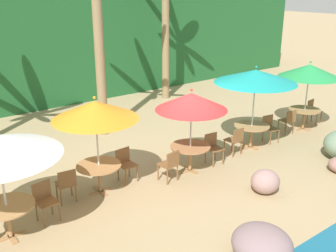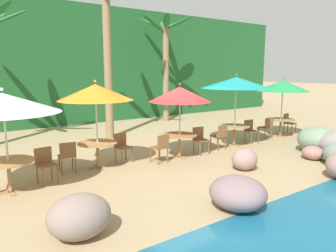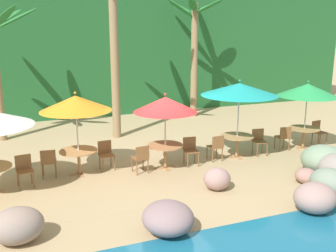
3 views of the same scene
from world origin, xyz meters
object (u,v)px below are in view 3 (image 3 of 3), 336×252
chair_orange_seaward (106,153)px  chair_red_inland (141,157)px  umbrella_red (165,104)px  dining_table_red (165,149)px  dining_table_orange (79,154)px  chair_teal_inland (216,146)px  umbrella_green (308,90)px  umbrella_orange (76,103)px  chair_green_inland (284,136)px  chair_white_seaward (24,169)px  chair_teal_seaward (259,140)px  chair_green_seaward (318,131)px  dining_table_teal (237,139)px  palm_tree_third (194,39)px  umbrella_teal (239,89)px  chair_orange_inland (49,161)px  dining_table_green (304,131)px  palm_tree_second (114,20)px  chair_red_seaward (190,149)px

chair_orange_seaward → chair_red_inland: 1.17m
umbrella_red → dining_table_red: size_ratio=2.13×
dining_table_orange → chair_teal_inland: size_ratio=1.26×
chair_teal_inland → umbrella_green: size_ratio=0.36×
umbrella_orange → chair_green_inland: bearing=-2.1°
dining_table_red → chair_green_inland: size_ratio=1.26×
chair_white_seaward → umbrella_red: size_ratio=0.37×
dining_table_red → chair_green_inland: 4.52m
chair_teal_seaward → chair_green_seaward: size_ratio=1.00×
dining_table_orange → dining_table_teal: 5.17m
chair_green_seaward → chair_orange_seaward: bearing=178.3°
dining_table_teal → palm_tree_third: size_ratio=0.20×
chair_orange_seaward → dining_table_teal: size_ratio=0.79×
dining_table_orange → umbrella_teal: umbrella_teal is taller
dining_table_orange → dining_table_teal: size_ratio=1.00×
dining_table_teal → chair_green_inland: chair_green_inland is taller
chair_orange_seaward → chair_green_seaward: (7.91, -0.23, 0.00)m
chair_orange_inland → umbrella_red: (3.41, -0.43, 1.48)m
dining_table_teal → dining_table_green: (2.77, 0.01, 0.00)m
umbrella_teal → dining_table_green: 3.24m
umbrella_orange → dining_table_green: (7.92, -0.28, -1.52)m
chair_orange_seaward → dining_table_green: bearing=-3.6°
umbrella_orange → chair_green_inland: umbrella_orange is taller
umbrella_orange → palm_tree_third: size_ratio=0.45×
umbrella_orange → dining_table_red: (2.56, -0.42, -1.52)m
chair_red_inland → dining_table_teal: (3.44, 0.31, 0.10)m
chair_white_seaward → chair_teal_inland: same height
chair_orange_seaward → palm_tree_third: bearing=46.0°
palm_tree_second → chair_red_inland: bearing=-94.5°
umbrella_green → dining_table_green: bearing=0.9°
chair_teal_seaward → chair_green_seaward: same height
umbrella_teal → dining_table_teal: bearing=1.6°
umbrella_orange → chair_orange_inland: (-0.85, 0.00, -1.62)m
chair_red_seaward → chair_green_inland: 3.66m
umbrella_red → palm_tree_third: (3.93, 6.42, 1.70)m
dining_table_red → dining_table_orange: bearing=170.6°
chair_orange_inland → chair_green_seaward: same height
chair_orange_seaward → umbrella_teal: size_ratio=0.33×
chair_orange_inland → chair_green_seaward: bearing=-0.5°
chair_white_seaward → dining_table_green: chair_white_seaward is taller
dining_table_teal → chair_green_seaward: bearing=3.6°
chair_teal_seaward → chair_teal_inland: 1.70m
umbrella_red → dining_table_green: (5.37, 0.14, -1.38)m
chair_white_seaward → chair_teal_inland: bearing=-0.4°
chair_orange_inland → chair_teal_seaward: size_ratio=1.00×
chair_green_seaward → palm_tree_second: bearing=151.3°
chair_white_seaward → umbrella_green: umbrella_green is taller
chair_orange_inland → palm_tree_third: size_ratio=0.16×
umbrella_orange → chair_green_inland: size_ratio=2.84×
chair_orange_seaward → dining_table_teal: 4.34m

